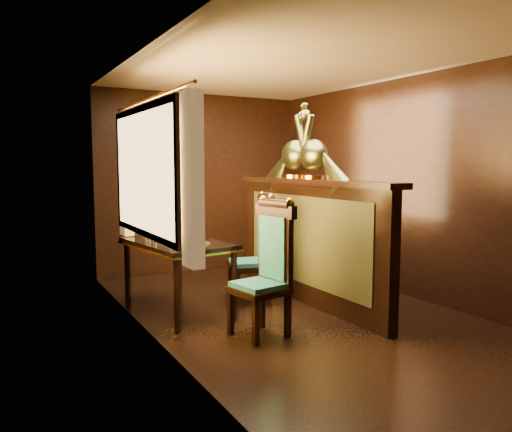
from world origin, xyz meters
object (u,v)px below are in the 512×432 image
at_px(peacock_right, 295,142).
at_px(dining_table, 177,248).
at_px(peacock_left, 314,141).
at_px(chair_left, 269,263).
at_px(chair_right, 260,246).

bearing_deg(peacock_right, dining_table, 177.64).
xyz_separation_m(peacock_left, peacock_right, (0.00, 0.36, 0.01)).
xyz_separation_m(chair_left, peacock_right, (0.88, 0.95, 1.13)).
bearing_deg(chair_left, peacock_right, 37.61).
bearing_deg(chair_left, chair_right, 56.13).
height_order(chair_left, peacock_right, peacock_right).
xyz_separation_m(chair_left, chair_right, (0.41, 0.91, -0.01)).
distance_m(chair_left, chair_right, 1.00).
distance_m(chair_right, peacock_right, 1.23).
distance_m(dining_table, chair_right, 0.92).
height_order(dining_table, peacock_right, peacock_right).
distance_m(chair_left, peacock_right, 1.72).
relative_size(dining_table, chair_right, 1.11).
bearing_deg(peacock_left, peacock_right, 90.00).
bearing_deg(dining_table, chair_right, -14.16).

